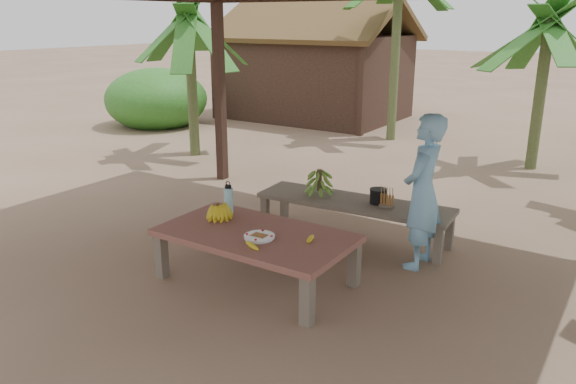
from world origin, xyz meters
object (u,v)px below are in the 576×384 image
Objects in this scene: water_flask at (228,200)px; woman at (423,192)px; bench at (354,205)px; ripe_banana_bunch at (218,210)px; plate at (259,237)px; cooking_pot at (378,196)px; work_table at (256,239)px.

water_flask is 1.94m from woman.
bench is 1.47m from water_flask.
woman is (0.88, -0.29, 0.38)m from bench.
ripe_banana_bunch is 0.99× the size of plate.
woman is (0.62, -0.35, 0.25)m from cooking_pot.
water_flask is 1.67m from cooking_pot.
cooking_pot is (1.07, 1.45, -0.06)m from ripe_banana_bunch.
cooking_pot reaches higher than work_table.
bench is (0.27, 1.49, -0.04)m from work_table.
woman is at bearing -29.48° from cooking_pot.
ripe_banana_bunch reaches higher than work_table.
cooking_pot is (0.53, 1.55, 0.09)m from work_table.
woman is (1.70, 0.91, 0.13)m from water_flask.
woman is at bearing 28.15° from water_flask.
bench is 8.01× the size of ripe_banana_bunch.
work_table is at bearing -44.28° from woman.
bench is at bearing 79.47° from work_table.
work_table is 9.83× the size of cooking_pot.
cooking_pot is at bearing 76.29° from plate.
plate is 0.80m from water_flask.
work_table is 0.19m from plate.
plate is at bearing -38.52° from woman.
plate is 0.18× the size of woman.
plate reaches higher than work_table.
work_table is 1.16× the size of woman.
plate is 0.83× the size of water_flask.
bench is at bearing -166.07° from cooking_pot.
water_flask is at bearing 94.85° from ripe_banana_bunch.
plate reaches higher than bench.
bench is 1.61m from ripe_banana_bunch.
ripe_banana_bunch is (-0.80, -1.38, 0.19)m from bench.
cooking_pot is at bearing 49.44° from water_flask.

